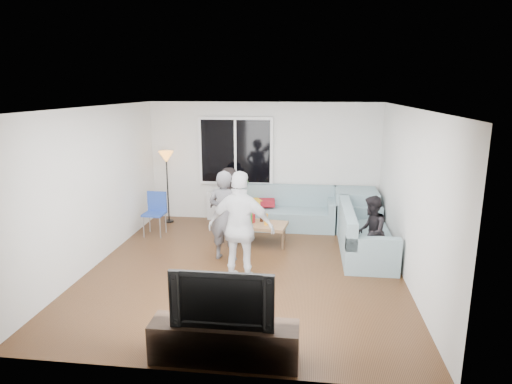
# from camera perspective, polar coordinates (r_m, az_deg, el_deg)

# --- Properties ---
(floor) EXTENTS (5.00, 5.50, 0.04)m
(floor) POSITION_cam_1_polar(r_m,az_deg,el_deg) (7.33, -1.37, -10.01)
(floor) COLOR #56351C
(floor) RESTS_ON ground
(ceiling) EXTENTS (5.00, 5.50, 0.04)m
(ceiling) POSITION_cam_1_polar(r_m,az_deg,el_deg) (6.73, -1.49, 11.09)
(ceiling) COLOR white
(ceiling) RESTS_ON ground
(wall_back) EXTENTS (5.00, 0.04, 2.60)m
(wall_back) POSITION_cam_1_polar(r_m,az_deg,el_deg) (9.61, 0.99, 3.86)
(wall_back) COLOR silver
(wall_back) RESTS_ON ground
(wall_front) EXTENTS (5.00, 0.04, 2.60)m
(wall_front) POSITION_cam_1_polar(r_m,az_deg,el_deg) (4.31, -6.86, -8.34)
(wall_front) COLOR silver
(wall_front) RESTS_ON ground
(wall_left) EXTENTS (0.04, 5.50, 2.60)m
(wall_left) POSITION_cam_1_polar(r_m,az_deg,el_deg) (7.69, -20.35, 0.61)
(wall_left) COLOR silver
(wall_left) RESTS_ON ground
(wall_right) EXTENTS (0.04, 5.50, 2.60)m
(wall_right) POSITION_cam_1_polar(r_m,az_deg,el_deg) (7.01, 19.41, -0.49)
(wall_right) COLOR silver
(wall_right) RESTS_ON ground
(window_frame) EXTENTS (1.62, 0.06, 1.47)m
(window_frame) POSITION_cam_1_polar(r_m,az_deg,el_deg) (9.57, -2.65, 5.33)
(window_frame) COLOR white
(window_frame) RESTS_ON wall_back
(window_glass) EXTENTS (1.50, 0.02, 1.35)m
(window_glass) POSITION_cam_1_polar(r_m,az_deg,el_deg) (9.53, -2.69, 5.30)
(window_glass) COLOR black
(window_glass) RESTS_ON window_frame
(window_mullion) EXTENTS (0.05, 0.03, 1.35)m
(window_mullion) POSITION_cam_1_polar(r_m,az_deg,el_deg) (9.52, -2.70, 5.29)
(window_mullion) COLOR white
(window_mullion) RESTS_ON window_frame
(radiator) EXTENTS (1.30, 0.12, 0.62)m
(radiator) POSITION_cam_1_polar(r_m,az_deg,el_deg) (9.78, -2.61, -1.91)
(radiator) COLOR silver
(radiator) RESTS_ON floor
(potted_plant) EXTENTS (0.19, 0.16, 0.32)m
(potted_plant) POSITION_cam_1_polar(r_m,az_deg,el_deg) (9.61, -1.50, 0.70)
(potted_plant) COLOR #356528
(potted_plant) RESTS_ON radiator
(vase) EXTENTS (0.19, 0.19, 0.16)m
(vase) POSITION_cam_1_polar(r_m,az_deg,el_deg) (9.73, -4.99, 0.33)
(vase) COLOR silver
(vase) RESTS_ON radiator
(sofa_back_section) EXTENTS (2.30, 0.85, 0.85)m
(sofa_back_section) POSITION_cam_1_polar(r_m,az_deg,el_deg) (9.27, 3.26, -2.04)
(sofa_back_section) COLOR gray
(sofa_back_section) RESTS_ON floor
(sofa_right_section) EXTENTS (2.00, 0.85, 0.85)m
(sofa_right_section) POSITION_cam_1_polar(r_m,az_deg,el_deg) (8.01, 14.09, -4.96)
(sofa_right_section) COLOR gray
(sofa_right_section) RESTS_ON floor
(sofa_corner) EXTENTS (0.85, 0.85, 0.85)m
(sofa_corner) POSITION_cam_1_polar(r_m,az_deg,el_deg) (9.31, 12.79, -2.30)
(sofa_corner) COLOR gray
(sofa_corner) RESTS_ON floor
(cushion_yellow) EXTENTS (0.48, 0.45, 0.14)m
(cushion_yellow) POSITION_cam_1_polar(r_m,az_deg,el_deg) (9.29, -0.57, -1.45)
(cushion_yellow) COLOR gold
(cushion_yellow) RESTS_ON sofa_back_section
(cushion_red) EXTENTS (0.39, 0.34, 0.13)m
(cushion_red) POSITION_cam_1_polar(r_m,az_deg,el_deg) (9.33, 1.34, -1.38)
(cushion_red) COLOR maroon
(cushion_red) RESTS_ON sofa_back_section
(coffee_table) EXTENTS (1.17, 0.74, 0.40)m
(coffee_table) POSITION_cam_1_polar(r_m,az_deg,el_deg) (8.35, 0.15, -5.39)
(coffee_table) COLOR #9A714A
(coffee_table) RESTS_ON floor
(pitcher) EXTENTS (0.17, 0.17, 0.17)m
(pitcher) POSITION_cam_1_polar(r_m,az_deg,el_deg) (8.33, -0.68, -3.38)
(pitcher) COLOR maroon
(pitcher) RESTS_ON coffee_table
(side_chair) EXTENTS (0.42, 0.42, 0.86)m
(side_chair) POSITION_cam_1_polar(r_m,az_deg,el_deg) (8.99, -13.08, -2.85)
(side_chair) COLOR #234098
(side_chair) RESTS_ON floor
(floor_lamp) EXTENTS (0.32, 0.32, 1.56)m
(floor_lamp) POSITION_cam_1_polar(r_m,az_deg,el_deg) (9.72, -11.41, 0.59)
(floor_lamp) COLOR orange
(floor_lamp) RESTS_ON floor
(player_left) EXTENTS (0.64, 0.49, 1.56)m
(player_left) POSITION_cam_1_polar(r_m,az_deg,el_deg) (7.45, -4.08, -3.10)
(player_left) COLOR #55545A
(player_left) RESTS_ON floor
(player_right) EXTENTS (1.05, 0.53, 1.72)m
(player_right) POSITION_cam_1_polar(r_m,az_deg,el_deg) (6.52, -1.95, -4.75)
(player_right) COLOR silver
(player_right) RESTS_ON floor
(spectator_right) EXTENTS (0.55, 0.66, 1.20)m
(spectator_right) POSITION_cam_1_polar(r_m,az_deg,el_deg) (7.41, 14.69, -5.07)
(spectator_right) COLOR black
(spectator_right) RESTS_ON floor
(spectator_back) EXTENTS (0.89, 0.62, 1.25)m
(spectator_back) POSITION_cam_1_polar(r_m,az_deg,el_deg) (9.39, -3.51, -0.59)
(spectator_back) COLOR black
(spectator_back) RESTS_ON floor
(tv_console) EXTENTS (1.60, 0.40, 0.44)m
(tv_console) POSITION_cam_1_polar(r_m,az_deg,el_deg) (5.01, -4.14, -18.84)
(tv_console) COLOR #312218
(tv_console) RESTS_ON floor
(television) EXTENTS (1.10, 0.14, 0.63)m
(television) POSITION_cam_1_polar(r_m,az_deg,el_deg) (4.75, -4.25, -13.35)
(television) COLOR black
(television) RESTS_ON tv_console
(bottle_b) EXTENTS (0.08, 0.08, 0.21)m
(bottle_b) POSITION_cam_1_polar(r_m,az_deg,el_deg) (8.20, -0.76, -3.51)
(bottle_b) COLOR #1B9723
(bottle_b) RESTS_ON coffee_table
(bottle_d) EXTENTS (0.07, 0.07, 0.21)m
(bottle_d) POSITION_cam_1_polar(r_m,az_deg,el_deg) (8.16, 1.32, -3.59)
(bottle_d) COLOR orange
(bottle_d) RESTS_ON coffee_table
(bottle_c) EXTENTS (0.07, 0.07, 0.19)m
(bottle_c) POSITION_cam_1_polar(r_m,az_deg,el_deg) (8.37, 0.73, -3.23)
(bottle_c) COLOR black
(bottle_c) RESTS_ON coffee_table
(bottle_a) EXTENTS (0.07, 0.07, 0.20)m
(bottle_a) POSITION_cam_1_polar(r_m,az_deg,el_deg) (8.36, -2.17, -3.21)
(bottle_a) COLOR #BF710B
(bottle_a) RESTS_ON coffee_table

